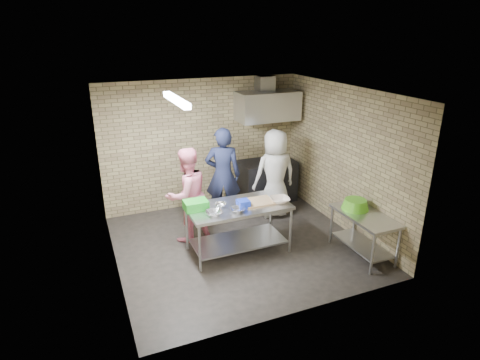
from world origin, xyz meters
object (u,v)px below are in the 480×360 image
(side_counter, at_px, (363,235))
(stove, at_px, (267,181))
(woman_white, at_px, (275,174))
(bottle_green, at_px, (282,107))
(green_basin, at_px, (355,204))
(green_crate, at_px, (196,205))
(man_navy, at_px, (223,175))
(blue_tub, at_px, (243,204))
(prep_table, at_px, (238,228))
(bottle_red, at_px, (266,108))
(woman_pink, at_px, (187,195))

(side_counter, distance_m, stove, 2.79)
(stove, bearing_deg, woman_white, -105.34)
(bottle_green, bearing_deg, side_counter, -90.00)
(side_counter, distance_m, green_basin, 0.52)
(side_counter, bearing_deg, green_basin, 94.57)
(green_crate, bearing_deg, bottle_green, 36.91)
(man_navy, height_order, woman_white, man_navy)
(green_basin, bearing_deg, side_counter, -85.43)
(green_basin, bearing_deg, bottle_green, 89.58)
(blue_tub, bearing_deg, prep_table, 116.57)
(prep_table, xyz_separation_m, bottle_red, (1.48, 2.06, 1.60))
(prep_table, xyz_separation_m, woman_white, (1.22, 1.05, 0.47))
(bottle_red, bearing_deg, side_counter, -82.38)
(blue_tub, distance_m, woman_pink, 1.12)
(prep_table, height_order, man_navy, man_navy)
(woman_white, bearing_deg, stove, -102.87)
(bottle_red, distance_m, bottle_green, 0.40)
(blue_tub, bearing_deg, side_counter, -24.29)
(stove, xyz_separation_m, bottle_red, (0.05, 0.24, 1.58))
(prep_table, bearing_deg, side_counter, -26.21)
(woman_white, bearing_deg, prep_table, 43.10)
(prep_table, distance_m, side_counter, 2.10)
(man_navy, bearing_deg, blue_tub, 105.07)
(woman_pink, bearing_deg, bottle_green, -171.76)
(bottle_red, bearing_deg, prep_table, -125.76)
(man_navy, bearing_deg, woman_pink, 50.52)
(woman_pink, bearing_deg, green_basin, 131.76)
(bottle_green, bearing_deg, blue_tub, -130.32)
(blue_tub, xyz_separation_m, bottle_red, (1.43, 2.16, 1.11))
(prep_table, height_order, bottle_green, bottle_green)
(blue_tub, height_order, bottle_red, bottle_red)
(side_counter, height_order, woman_white, woman_white)
(prep_table, xyz_separation_m, stove, (1.43, 1.82, 0.02))
(blue_tub, bearing_deg, green_crate, 163.65)
(stove, relative_size, man_navy, 0.63)
(bottle_green, distance_m, woman_white, 1.65)
(stove, xyz_separation_m, green_crate, (-2.13, -1.70, 0.48))
(green_crate, bearing_deg, man_navy, 51.71)
(prep_table, distance_m, bottle_green, 3.21)
(side_counter, distance_m, woman_pink, 3.10)
(green_basin, height_order, woman_white, woman_white)
(green_crate, xyz_separation_m, man_navy, (0.89, 1.12, 0.02))
(stove, height_order, bottle_green, bottle_green)
(side_counter, bearing_deg, man_navy, 128.05)
(green_crate, distance_m, bottle_green, 3.41)
(prep_table, distance_m, woman_pink, 1.10)
(stove, distance_m, man_navy, 1.46)
(blue_tub, bearing_deg, woman_pink, 130.37)
(green_basin, height_order, woman_pink, woman_pink)
(bottle_green, height_order, woman_white, bottle_green)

